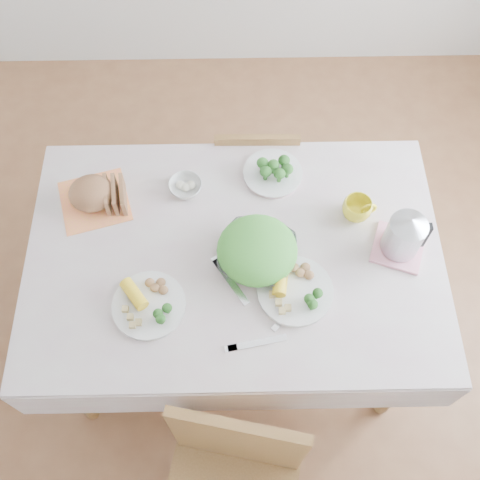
{
  "coord_description": "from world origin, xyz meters",
  "views": [
    {
      "loc": [
        0.0,
        -0.94,
        2.55
      ],
      "look_at": [
        0.02,
        0.02,
        0.82
      ],
      "focal_mm": 42.0,
      "sensor_mm": 36.0,
      "label": 1
    }
  ],
  "objects_px": {
    "yellow_mug": "(357,209)",
    "dinner_plate_left": "(149,305)",
    "electric_kettle": "(406,232)",
    "dinner_plate_right": "(295,291)",
    "salad_bowl": "(257,254)",
    "dining_table": "(235,296)",
    "chair_far": "(255,156)"
  },
  "relations": [
    {
      "from": "salad_bowl",
      "to": "yellow_mug",
      "type": "distance_m",
      "value": 0.41
    },
    {
      "from": "dining_table",
      "to": "electric_kettle",
      "type": "height_order",
      "value": "electric_kettle"
    },
    {
      "from": "dinner_plate_left",
      "to": "salad_bowl",
      "type": "bearing_deg",
      "value": 25.66
    },
    {
      "from": "dinner_plate_left",
      "to": "dinner_plate_right",
      "type": "xyz_separation_m",
      "value": [
        0.5,
        0.04,
        0.0
      ]
    },
    {
      "from": "salad_bowl",
      "to": "electric_kettle",
      "type": "bearing_deg",
      "value": 3.55
    },
    {
      "from": "chair_far",
      "to": "salad_bowl",
      "type": "height_order",
      "value": "chair_far"
    },
    {
      "from": "yellow_mug",
      "to": "electric_kettle",
      "type": "relative_size",
      "value": 0.59
    },
    {
      "from": "chair_far",
      "to": "yellow_mug",
      "type": "distance_m",
      "value": 0.71
    },
    {
      "from": "dining_table",
      "to": "chair_far",
      "type": "relative_size",
      "value": 1.74
    },
    {
      "from": "dinner_plate_left",
      "to": "yellow_mug",
      "type": "distance_m",
      "value": 0.83
    },
    {
      "from": "chair_far",
      "to": "yellow_mug",
      "type": "xyz_separation_m",
      "value": [
        0.35,
        -0.51,
        0.34
      ]
    },
    {
      "from": "dining_table",
      "to": "yellow_mug",
      "type": "relative_size",
      "value": 12.86
    },
    {
      "from": "dinner_plate_right",
      "to": "yellow_mug",
      "type": "xyz_separation_m",
      "value": [
        0.25,
        0.31,
        0.03
      ]
    },
    {
      "from": "dinner_plate_left",
      "to": "yellow_mug",
      "type": "xyz_separation_m",
      "value": [
        0.75,
        0.35,
        0.03
      ]
    },
    {
      "from": "dining_table",
      "to": "chair_far",
      "type": "height_order",
      "value": "chair_far"
    },
    {
      "from": "dinner_plate_right",
      "to": "yellow_mug",
      "type": "relative_size",
      "value": 2.43
    },
    {
      "from": "chair_far",
      "to": "electric_kettle",
      "type": "distance_m",
      "value": 0.92
    },
    {
      "from": "chair_far",
      "to": "dinner_plate_left",
      "type": "relative_size",
      "value": 3.17
    },
    {
      "from": "dining_table",
      "to": "salad_bowl",
      "type": "height_order",
      "value": "salad_bowl"
    },
    {
      "from": "salad_bowl",
      "to": "dinner_plate_right",
      "type": "distance_m",
      "value": 0.19
    },
    {
      "from": "yellow_mug",
      "to": "chair_far",
      "type": "bearing_deg",
      "value": 124.49
    },
    {
      "from": "dinner_plate_right",
      "to": "yellow_mug",
      "type": "bearing_deg",
      "value": 51.62
    },
    {
      "from": "dinner_plate_right",
      "to": "dining_table",
      "type": "bearing_deg",
      "value": 142.41
    },
    {
      "from": "salad_bowl",
      "to": "chair_far",
      "type": "bearing_deg",
      "value": 88.18
    },
    {
      "from": "yellow_mug",
      "to": "dinner_plate_left",
      "type": "bearing_deg",
      "value": -154.58
    },
    {
      "from": "dining_table",
      "to": "electric_kettle",
      "type": "xyz_separation_m",
      "value": [
        0.59,
        0.01,
        0.51
      ]
    },
    {
      "from": "salad_bowl",
      "to": "dining_table",
      "type": "bearing_deg",
      "value": 162.81
    },
    {
      "from": "electric_kettle",
      "to": "chair_far",
      "type": "bearing_deg",
      "value": 131.92
    },
    {
      "from": "chair_far",
      "to": "electric_kettle",
      "type": "height_order",
      "value": "electric_kettle"
    },
    {
      "from": "salad_bowl",
      "to": "electric_kettle",
      "type": "height_order",
      "value": "electric_kettle"
    },
    {
      "from": "dinner_plate_left",
      "to": "dinner_plate_right",
      "type": "relative_size",
      "value": 0.95
    },
    {
      "from": "electric_kettle",
      "to": "dining_table",
      "type": "bearing_deg",
      "value": -174.14
    }
  ]
}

